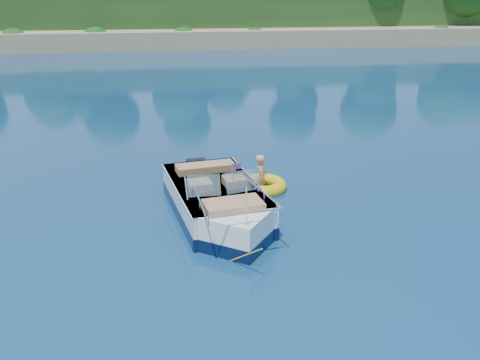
% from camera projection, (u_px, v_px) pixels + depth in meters
% --- Properties ---
extents(ground, '(160.00, 160.00, 0.00)m').
position_uv_depth(ground, '(200.00, 235.00, 12.48)').
color(ground, '#0A2046').
rests_on(ground, ground).
extents(shoreline, '(170.00, 59.00, 6.00)m').
position_uv_depth(shoreline, '(167.00, 15.00, 71.21)').
color(shoreline, '#9B865A').
rests_on(shoreline, ground).
extents(motorboat, '(2.61, 5.61, 1.88)m').
position_uv_depth(motorboat, '(219.00, 206.00, 13.18)').
color(motorboat, white).
rests_on(motorboat, ground).
extents(tow_tube, '(1.74, 1.74, 0.37)m').
position_uv_depth(tow_tube, '(262.00, 186.00, 15.22)').
color(tow_tube, yellow).
rests_on(tow_tube, ground).
extents(boy, '(0.50, 0.82, 1.49)m').
position_uv_depth(boy, '(261.00, 189.00, 15.27)').
color(boy, tan).
rests_on(boy, ground).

